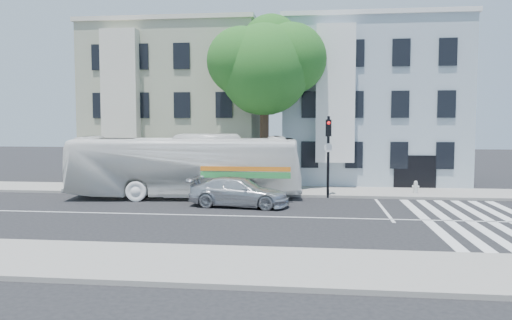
% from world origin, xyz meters
% --- Properties ---
extents(ground, '(120.00, 120.00, 0.00)m').
position_xyz_m(ground, '(0.00, 0.00, 0.00)').
color(ground, black).
rests_on(ground, ground).
extents(sidewalk_far, '(80.00, 4.00, 0.15)m').
position_xyz_m(sidewalk_far, '(0.00, 8.00, 0.07)').
color(sidewalk_far, gray).
rests_on(sidewalk_far, ground).
extents(sidewalk_near, '(80.00, 4.00, 0.15)m').
position_xyz_m(sidewalk_near, '(0.00, -8.00, 0.07)').
color(sidewalk_near, gray).
rests_on(sidewalk_near, ground).
extents(building_left, '(12.00, 10.00, 11.00)m').
position_xyz_m(building_left, '(-7.00, 15.00, 5.50)').
color(building_left, '#A1A389').
rests_on(building_left, ground).
extents(building_right, '(12.00, 10.00, 11.00)m').
position_xyz_m(building_right, '(7.00, 15.00, 5.50)').
color(building_right, '#9EAFBC').
rests_on(building_right, ground).
extents(street_tree, '(7.30, 5.90, 11.10)m').
position_xyz_m(street_tree, '(0.06, 8.74, 7.83)').
color(street_tree, '#2D2116').
rests_on(street_tree, ground).
extents(bus, '(4.69, 13.26, 3.61)m').
position_xyz_m(bus, '(-4.16, 5.20, 1.81)').
color(bus, white).
rests_on(bus, ground).
extents(sedan, '(2.68, 5.31, 1.48)m').
position_xyz_m(sedan, '(-0.70, 2.60, 0.74)').
color(sedan, silver).
rests_on(sedan, ground).
extents(hedge, '(8.31, 3.57, 0.70)m').
position_xyz_m(hedge, '(-3.68, 6.80, 0.50)').
color(hedge, '#2A561C').
rests_on(hedge, sidewalk_far).
extents(traffic_signal, '(0.48, 0.54, 4.62)m').
position_xyz_m(traffic_signal, '(3.87, 5.94, 2.98)').
color(traffic_signal, black).
rests_on(traffic_signal, ground).
extents(fire_hydrant, '(0.41, 0.26, 0.72)m').
position_xyz_m(fire_hydrant, '(9.00, 7.57, 0.52)').
color(fire_hydrant, beige).
rests_on(fire_hydrant, sidewalk_far).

